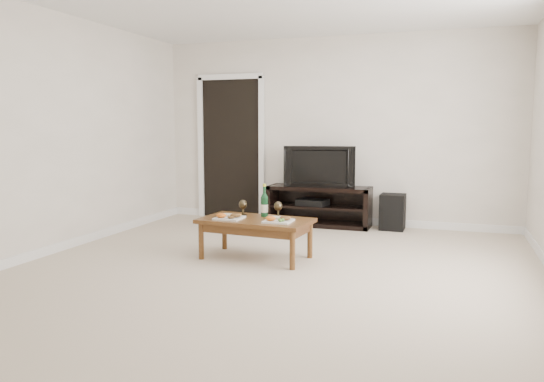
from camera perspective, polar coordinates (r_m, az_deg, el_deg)
The scene contains 13 objects.
floor at distance 5.02m, azimuth -0.22°, elevation -8.90°, with size 5.50×5.50×0.00m, color beige.
back_wall at distance 7.50m, azimuth 6.69°, elevation 6.40°, with size 5.00×0.04×2.60m, color silver.
doorway at distance 7.95m, azimuth -4.42°, elevation 4.48°, with size 0.90×0.02×2.05m, color black.
media_console at distance 7.35m, azimuth 5.10°, elevation -1.62°, with size 1.41×0.45×0.55m, color black.
television at distance 7.29m, azimuth 5.15°, elevation 2.69°, with size 0.97×0.13×0.56m, color black.
av_receiver at distance 7.35m, azimuth 4.40°, elevation -1.21°, with size 0.40×0.30×0.08m, color black.
subwoofer at distance 7.23m, azimuth 12.84°, elevation -2.20°, with size 0.32×0.32×0.48m, color black.
coffee_table at distance 5.54m, azimuth -1.76°, elevation -5.15°, with size 1.14×0.62×0.42m, color brown.
plate_left at distance 5.51m, azimuth -4.63°, elevation -2.65°, with size 0.27×0.27×0.07m, color white.
plate_right at distance 5.32m, azimuth 0.70°, elevation -2.98°, with size 0.27×0.27×0.07m, color white.
wine_bottle at distance 5.62m, azimuth -0.83°, elevation -0.99°, with size 0.07×0.07×0.35m, color #0F391C.
goblet_left at distance 5.70m, azimuth -3.15°, elevation -1.80°, with size 0.09×0.09×0.17m, color #372E1E, non-canonical shape.
goblet_right at distance 5.57m, azimuth 0.67°, elevation -1.99°, with size 0.09×0.09×0.17m, color #372E1E, non-canonical shape.
Camera 1 is at (1.57, -4.57, 1.38)m, focal length 35.00 mm.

